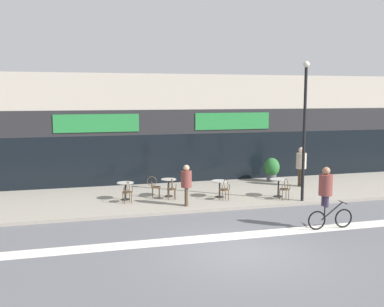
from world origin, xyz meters
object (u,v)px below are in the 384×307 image
object	(u,v)px
cafe_chair_2_near	(225,188)
pedestrian_near_end	(186,181)
cafe_chair_1_side	(154,185)
planter_pot	(272,169)
bistro_table_2	(220,185)
cafe_chair_3_near	(285,188)
lamp_post	(305,122)
cyclist_0	(327,193)
cafe_chair_0_near	(128,190)
cafe_chair_1_near	(172,187)
bistro_table_1	(169,184)
bistro_table_0	(125,187)
bistro_table_3	(278,184)
pedestrian_far_end	(301,163)

from	to	relation	value
cafe_chair_2_near	pedestrian_near_end	bearing A→B (deg)	96.63
cafe_chair_1_side	planter_pot	distance (m)	6.65
bistro_table_2	cafe_chair_3_near	world-z (taller)	cafe_chair_3_near
lamp_post	cyclist_0	xyz separation A→B (m)	(-1.02, -3.41, -2.10)
cafe_chair_0_near	cafe_chair_1_near	xyz separation A→B (m)	(1.83, 0.12, 0.00)
pedestrian_near_end	bistro_table_1	bearing A→B (deg)	-65.42
bistro_table_1	bistro_table_2	xyz separation A→B (m)	(2.06, -0.69, -0.03)
cafe_chair_3_near	cafe_chair_1_side	bearing A→B (deg)	73.72
cafe_chair_1_side	lamp_post	size ratio (longest dim) A/B	0.16
bistro_table_2	cafe_chair_3_near	bearing A→B (deg)	-26.42
bistro_table_0	lamp_post	xyz separation A→B (m)	(6.96, -2.08, 2.71)
cafe_chair_1_near	cafe_chair_2_near	xyz separation A→B (m)	(2.08, -0.69, 0.00)
bistro_table_2	cyclist_0	world-z (taller)	cyclist_0
cafe_chair_0_near	cafe_chair_2_near	xyz separation A→B (m)	(3.91, -0.57, 0.00)
cyclist_0	bistro_table_1	bearing A→B (deg)	125.98
bistro_table_1	cyclist_0	size ratio (longest dim) A/B	0.36
bistro_table_3	pedestrian_far_end	world-z (taller)	pedestrian_far_end
bistro_table_1	cafe_chair_2_near	xyz separation A→B (m)	(2.07, -1.31, -0.02)
bistro_table_1	cafe_chair_1_side	world-z (taller)	cafe_chair_1_side
cafe_chair_3_near	bistro_table_1	bearing A→B (deg)	71.25
cafe_chair_1_near	cafe_chair_2_near	bearing A→B (deg)	-101.84
cafe_chair_0_near	cafe_chair_3_near	distance (m)	6.43
cafe_chair_1_near	lamp_post	world-z (taller)	lamp_post
planter_pot	pedestrian_near_end	bearing A→B (deg)	-145.21
bistro_table_2	lamp_post	distance (m)	4.36
cafe_chair_3_near	cafe_chair_0_near	bearing A→B (deg)	83.83
cafe_chair_3_near	pedestrian_near_end	xyz separation A→B (m)	(-4.16, 0.14, 0.44)
cafe_chair_3_near	pedestrian_far_end	xyz separation A→B (m)	(2.04, 2.41, 0.59)
bistro_table_0	pedestrian_near_end	bearing A→B (deg)	-36.98
bistro_table_1	pedestrian_far_end	distance (m)	6.57
cafe_chair_0_near	lamp_post	xyz separation A→B (m)	(6.95, -1.46, 2.71)
cafe_chair_1_side	pedestrian_far_end	size ratio (longest dim) A/B	0.48
cafe_chair_1_near	lamp_post	distance (m)	6.00
planter_pot	bistro_table_0	bearing A→B (deg)	-164.43
bistro_table_0	planter_pot	bearing A→B (deg)	15.57
bistro_table_3	cafe_chair_0_near	world-z (taller)	cafe_chair_0_near
planter_pot	cyclist_0	world-z (taller)	cyclist_0
lamp_post	pedestrian_far_end	world-z (taller)	lamp_post
planter_pot	lamp_post	size ratio (longest dim) A/B	0.21
cafe_chair_3_near	lamp_post	distance (m)	2.79
bistro_table_3	bistro_table_1	bearing A→B (deg)	164.21
pedestrian_near_end	pedestrian_far_end	size ratio (longest dim) A/B	0.87
cafe_chair_0_near	cyclist_0	xyz separation A→B (m)	(5.92, -4.87, 0.60)
bistro_table_1	cafe_chair_2_near	size ratio (longest dim) A/B	0.84
pedestrian_near_end	pedestrian_far_end	bearing A→B (deg)	-145.85
planter_pot	cafe_chair_3_near	bearing A→B (deg)	-107.56
pedestrian_near_end	pedestrian_far_end	xyz separation A→B (m)	(6.20, 2.27, 0.15)
cafe_chair_1_side	cafe_chair_2_near	xyz separation A→B (m)	(2.69, -1.32, 0.00)
bistro_table_2	pedestrian_near_end	world-z (taller)	pedestrian_near_end
cafe_chair_2_near	pedestrian_near_end	xyz separation A→B (m)	(-1.74, -0.44, 0.44)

